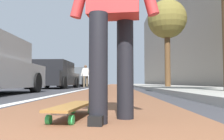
{
  "coord_description": "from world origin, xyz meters",
  "views": [
    {
      "loc": [
        -0.63,
        -0.27,
        0.3
      ],
      "look_at": [
        9.94,
        -0.07,
        0.88
      ],
      "focal_mm": 37.19,
      "sensor_mm": 36.0,
      "label": 1
    }
  ],
  "objects_px": {
    "street_tree_mid": "(167,20)",
    "pedestrian_distant": "(86,75)",
    "skateboard": "(73,107)",
    "traffic_light": "(96,52)",
    "parked_car_end": "(85,79)",
    "skater_person": "(113,3)",
    "parked_car_mid": "(54,75)",
    "parked_car_far": "(74,78)"
  },
  "relations": [
    {
      "from": "street_tree_mid",
      "to": "pedestrian_distant",
      "type": "relative_size",
      "value": 2.91
    },
    {
      "from": "skateboard",
      "to": "traffic_light",
      "type": "distance_m",
      "value": 19.3
    },
    {
      "from": "parked_car_end",
      "to": "pedestrian_distant",
      "type": "distance_m",
      "value": 10.27
    },
    {
      "from": "skateboard",
      "to": "traffic_light",
      "type": "bearing_deg",
      "value": 4.52
    },
    {
      "from": "skater_person",
      "to": "parked_car_mid",
      "type": "distance_m",
      "value": 11.36
    },
    {
      "from": "skater_person",
      "to": "street_tree_mid",
      "type": "xyz_separation_m",
      "value": [
        9.38,
        -2.5,
        2.41
      ]
    },
    {
      "from": "traffic_light",
      "to": "skater_person",
      "type": "bearing_deg",
      "value": -174.49
    },
    {
      "from": "skater_person",
      "to": "street_tree_mid",
      "type": "distance_m",
      "value": 10.0
    },
    {
      "from": "parked_car_far",
      "to": "parked_car_end",
      "type": "xyz_separation_m",
      "value": [
        6.95,
        0.03,
        -0.02
      ]
    },
    {
      "from": "skateboard",
      "to": "parked_car_far",
      "type": "relative_size",
      "value": 0.19
    },
    {
      "from": "parked_car_mid",
      "to": "street_tree_mid",
      "type": "distance_m",
      "value": 6.62
    },
    {
      "from": "skater_person",
      "to": "pedestrian_distant",
      "type": "bearing_deg",
      "value": 8.52
    },
    {
      "from": "parked_car_end",
      "to": "parked_car_mid",
      "type": "bearing_deg",
      "value": -179.71
    },
    {
      "from": "parked_car_far",
      "to": "parked_car_end",
      "type": "bearing_deg",
      "value": 0.21
    },
    {
      "from": "parked_car_mid",
      "to": "parked_car_far",
      "type": "distance_m",
      "value": 6.03
    },
    {
      "from": "parked_car_far",
      "to": "skater_person",
      "type": "bearing_deg",
      "value": -168.48
    },
    {
      "from": "skater_person",
      "to": "parked_car_mid",
      "type": "height_order",
      "value": "skater_person"
    },
    {
      "from": "skateboard",
      "to": "pedestrian_distant",
      "type": "height_order",
      "value": "pedestrian_distant"
    },
    {
      "from": "skateboard",
      "to": "skater_person",
      "type": "distance_m",
      "value": 0.92
    },
    {
      "from": "street_tree_mid",
      "to": "parked_car_mid",
      "type": "bearing_deg",
      "value": 76.11
    },
    {
      "from": "skateboard",
      "to": "parked_car_far",
      "type": "distance_m",
      "value": 17.02
    },
    {
      "from": "parked_car_end",
      "to": "parked_car_far",
      "type": "bearing_deg",
      "value": -179.79
    },
    {
      "from": "parked_car_mid",
      "to": "street_tree_mid",
      "type": "bearing_deg",
      "value": -103.89
    },
    {
      "from": "skater_person",
      "to": "parked_car_far",
      "type": "relative_size",
      "value": 0.36
    },
    {
      "from": "skater_person",
      "to": "traffic_light",
      "type": "height_order",
      "value": "traffic_light"
    },
    {
      "from": "skater_person",
      "to": "pedestrian_distant",
      "type": "distance_m",
      "value": 13.8
    },
    {
      "from": "parked_car_far",
      "to": "street_tree_mid",
      "type": "relative_size",
      "value": 1.04
    },
    {
      "from": "parked_car_mid",
      "to": "skater_person",
      "type": "bearing_deg",
      "value": -162.59
    },
    {
      "from": "parked_car_far",
      "to": "pedestrian_distant",
      "type": "relative_size",
      "value": 3.04
    },
    {
      "from": "parked_car_mid",
      "to": "skateboard",
      "type": "bearing_deg",
      "value": -164.06
    },
    {
      "from": "traffic_light",
      "to": "parked_car_far",
      "type": "bearing_deg",
      "value": 145.11
    },
    {
      "from": "skateboard",
      "to": "street_tree_mid",
      "type": "xyz_separation_m",
      "value": [
        9.23,
        -2.84,
        3.25
      ]
    },
    {
      "from": "skateboard",
      "to": "parked_car_end",
      "type": "bearing_deg",
      "value": 7.51
    },
    {
      "from": "skateboard",
      "to": "parked_car_end",
      "type": "distance_m",
      "value": 23.88
    },
    {
      "from": "parked_car_far",
      "to": "traffic_light",
      "type": "distance_m",
      "value": 3.68
    },
    {
      "from": "parked_car_far",
      "to": "pedestrian_distant",
      "type": "bearing_deg",
      "value": -156.58
    },
    {
      "from": "skateboard",
      "to": "parked_car_end",
      "type": "relative_size",
      "value": 0.2
    },
    {
      "from": "skater_person",
      "to": "parked_car_far",
      "type": "height_order",
      "value": "skater_person"
    },
    {
      "from": "traffic_light",
      "to": "pedestrian_distant",
      "type": "relative_size",
      "value": 3.05
    },
    {
      "from": "parked_car_end",
      "to": "traffic_light",
      "type": "bearing_deg",
      "value": -160.91
    },
    {
      "from": "skater_person",
      "to": "pedestrian_distant",
      "type": "relative_size",
      "value": 1.1
    },
    {
      "from": "traffic_light",
      "to": "pedestrian_distant",
      "type": "xyz_separation_m",
      "value": [
        -5.5,
        0.2,
        -2.27
      ]
    }
  ]
}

